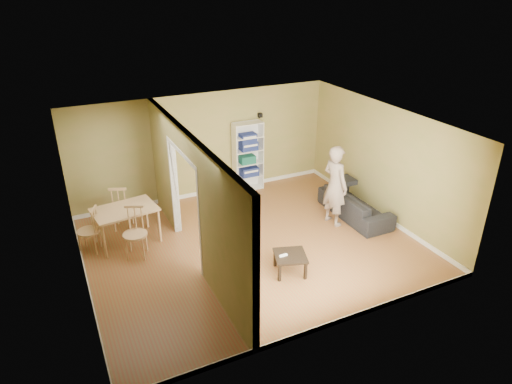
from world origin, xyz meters
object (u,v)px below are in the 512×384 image
(person, at_px, (336,179))
(dining_table, at_px, (125,212))
(sofa, at_px, (355,201))
(coffee_table, at_px, (290,257))
(chair_near, at_px, (135,233))
(chair_left, at_px, (88,230))
(bookshelf, at_px, (247,156))
(chair_far, at_px, (122,206))

(person, height_order, dining_table, person)
(sofa, relative_size, coffee_table, 3.44)
(chair_near, bearing_deg, dining_table, 118.04)
(person, bearing_deg, chair_left, 68.71)
(sofa, xyz_separation_m, chair_near, (-4.92, 0.49, 0.14))
(person, distance_m, bookshelf, 2.69)
(sofa, distance_m, person, 0.94)
(chair_left, height_order, chair_near, chair_near)
(dining_table, height_order, chair_near, chair_near)
(chair_left, bearing_deg, coffee_table, 78.09)
(bookshelf, bearing_deg, sofa, -56.86)
(person, relative_size, dining_table, 1.73)
(person, height_order, bookshelf, person)
(chair_far, bearing_deg, coffee_table, 149.91)
(chair_far, bearing_deg, bookshelf, -147.15)
(sofa, distance_m, chair_left, 5.83)
(chair_near, relative_size, chair_far, 0.99)
(sofa, relative_size, person, 0.92)
(chair_far, bearing_deg, sofa, -178.76)
(coffee_table, height_order, chair_far, chair_far)
(bookshelf, height_order, dining_table, bookshelf)
(person, xyz_separation_m, dining_table, (-4.34, 1.15, -0.38))
(dining_table, bearing_deg, chair_far, 86.37)
(chair_near, bearing_deg, person, 15.78)
(bookshelf, distance_m, chair_left, 4.36)
(dining_table, relative_size, chair_near, 1.19)
(coffee_table, bearing_deg, chair_near, 143.97)
(coffee_table, height_order, chair_left, chair_left)
(dining_table, distance_m, chair_left, 0.78)
(sofa, xyz_separation_m, bookshelf, (-1.61, 2.46, 0.52))
(bookshelf, relative_size, chair_far, 1.71)
(chair_far, bearing_deg, chair_near, 111.54)
(sofa, relative_size, chair_left, 2.06)
(coffee_table, distance_m, chair_left, 4.06)
(dining_table, xyz_separation_m, chair_near, (0.06, -0.62, -0.18))
(coffee_table, xyz_separation_m, dining_table, (-2.53, 2.41, 0.37))
(person, bearing_deg, chair_near, 74.07)
(chair_near, bearing_deg, coffee_table, -13.20)
(dining_table, height_order, chair_far, chair_far)
(coffee_table, distance_m, chair_far, 3.95)
(person, xyz_separation_m, chair_left, (-5.09, 1.12, -0.59))
(chair_near, distance_m, chair_far, 1.27)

